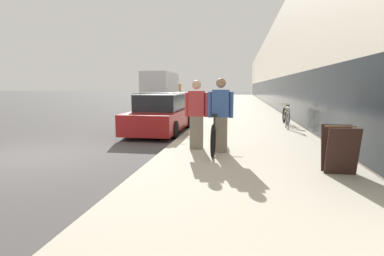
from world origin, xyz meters
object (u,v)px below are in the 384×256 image
object	(u,v)px
tandem_bicycle	(217,133)
parked_sedan_curbside	(161,115)
bike_rack_hoop	(287,116)
sandwich_board_sign	(340,149)
moving_truck	(162,89)
person_bystander	(197,115)
cruiser_bike_nearest	(286,116)
person_rider	(221,115)

from	to	relation	value
tandem_bicycle	parked_sedan_curbside	bearing A→B (deg)	125.15
bike_rack_hoop	sandwich_board_sign	xyz separation A→B (m)	(0.05, -5.98, -0.06)
sandwich_board_sign	bike_rack_hoop	bearing A→B (deg)	90.50
tandem_bicycle	sandwich_board_sign	world-z (taller)	tandem_bicycle
bike_rack_hoop	moving_truck	bearing A→B (deg)	121.44
person_bystander	moving_truck	size ratio (longest dim) A/B	0.27
parked_sedan_curbside	cruiser_bike_nearest	bearing A→B (deg)	23.74
tandem_bicycle	sandwich_board_sign	bearing A→B (deg)	-36.83
tandem_bicycle	moving_truck	bearing A→B (deg)	108.90
bike_rack_hoop	cruiser_bike_nearest	world-z (taller)	cruiser_bike_nearest
person_bystander	bike_rack_hoop	world-z (taller)	person_bystander
tandem_bicycle	bike_rack_hoop	bearing A→B (deg)	60.18
tandem_bicycle	moving_truck	distance (m)	19.38
parked_sedan_curbside	moving_truck	xyz separation A→B (m)	(-3.88, 14.91, 0.84)
bike_rack_hoop	person_bystander	bearing A→B (deg)	-124.65
person_bystander	moving_truck	world-z (taller)	moving_truck
bike_rack_hoop	parked_sedan_curbside	size ratio (longest dim) A/B	0.19
person_rider	person_bystander	distance (m)	0.71
tandem_bicycle	person_bystander	world-z (taller)	person_bystander
cruiser_bike_nearest	parked_sedan_curbside	bearing A→B (deg)	-156.26
tandem_bicycle	person_rider	world-z (taller)	person_rider
person_rider	cruiser_bike_nearest	bearing A→B (deg)	67.78
tandem_bicycle	moving_truck	world-z (taller)	moving_truck
person_bystander	bike_rack_hoop	distance (m)	5.12
tandem_bicycle	parked_sedan_curbside	distance (m)	4.16
person_rider	sandwich_board_sign	distance (m)	2.79
cruiser_bike_nearest	sandwich_board_sign	world-z (taller)	sandwich_board_sign
person_rider	moving_truck	size ratio (longest dim) A/B	0.27
person_bystander	parked_sedan_curbside	size ratio (longest dim) A/B	0.39
person_bystander	cruiser_bike_nearest	distance (m)	6.41
cruiser_bike_nearest	parked_sedan_curbside	world-z (taller)	parked_sedan_curbside
person_rider	bike_rack_hoop	bearing A→B (deg)	63.33
tandem_bicycle	person_rider	size ratio (longest dim) A/B	1.52
tandem_bicycle	person_bystander	bearing A→B (deg)	-175.58
parked_sedan_curbside	person_rider	bearing A→B (deg)	-56.15
person_bystander	moving_truck	bearing A→B (deg)	107.40
tandem_bicycle	bike_rack_hoop	size ratio (longest dim) A/B	3.26
tandem_bicycle	person_bystander	distance (m)	0.71
person_rider	person_bystander	bearing A→B (deg)	154.28
person_bystander	parked_sedan_curbside	world-z (taller)	person_bystander
cruiser_bike_nearest	moving_truck	size ratio (longest dim) A/B	0.27
person_bystander	cruiser_bike_nearest	world-z (taller)	person_bystander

